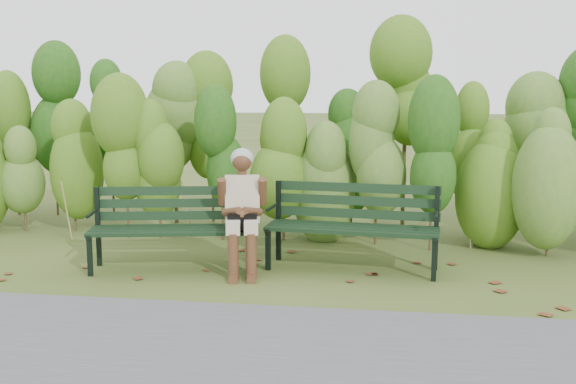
# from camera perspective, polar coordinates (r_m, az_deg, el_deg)

# --- Properties ---
(ground) EXTENTS (80.00, 80.00, 0.00)m
(ground) POSITION_cam_1_polar(r_m,az_deg,el_deg) (6.46, -0.46, -7.07)
(ground) COLOR #384B1A
(footpath) EXTENTS (60.00, 2.50, 0.01)m
(footpath) POSITION_cam_1_polar(r_m,az_deg,el_deg) (4.42, -5.00, -14.77)
(footpath) COLOR #474749
(footpath) RESTS_ON ground
(hedge_band) EXTENTS (11.04, 1.67, 2.42)m
(hedge_band) POSITION_cam_1_polar(r_m,az_deg,el_deg) (8.07, 1.57, 5.21)
(hedge_band) COLOR #47381E
(hedge_band) RESTS_ON ground
(leaf_litter) EXTENTS (5.34, 2.15, 0.01)m
(leaf_litter) POSITION_cam_1_polar(r_m,az_deg,el_deg) (6.51, -5.57, -6.94)
(leaf_litter) COLOR brown
(leaf_litter) RESTS_ON ground
(bench_left) EXTENTS (1.66, 0.82, 0.80)m
(bench_left) POSITION_cam_1_polar(r_m,az_deg,el_deg) (6.72, -9.67, -2.44)
(bench_left) COLOR black
(bench_left) RESTS_ON ground
(bench_right) EXTENTS (1.71, 0.70, 0.83)m
(bench_right) POSITION_cam_1_polar(r_m,az_deg,el_deg) (6.64, 5.57, -2.31)
(bench_right) COLOR black
(bench_right) RESTS_ON ground
(seated_woman) EXTENTS (0.50, 0.74, 1.19)m
(seated_woman) POSITION_cam_1_polar(r_m,az_deg,el_deg) (6.48, -3.89, -0.97)
(seated_woman) COLOR #BFAE94
(seated_woman) RESTS_ON ground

